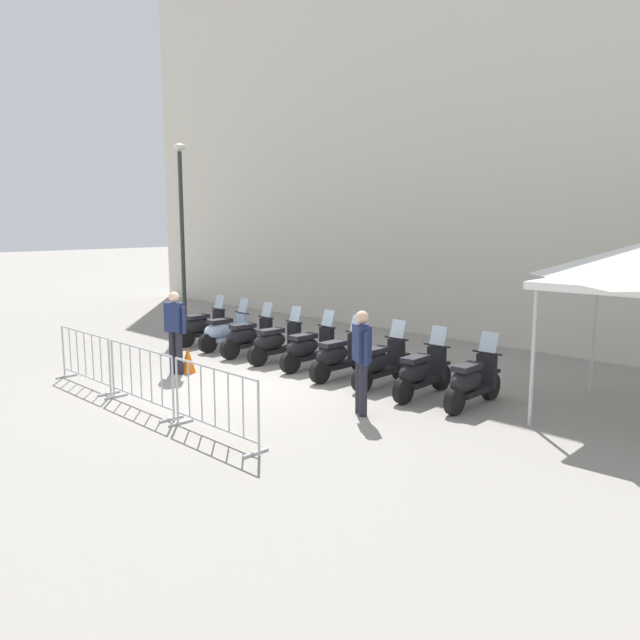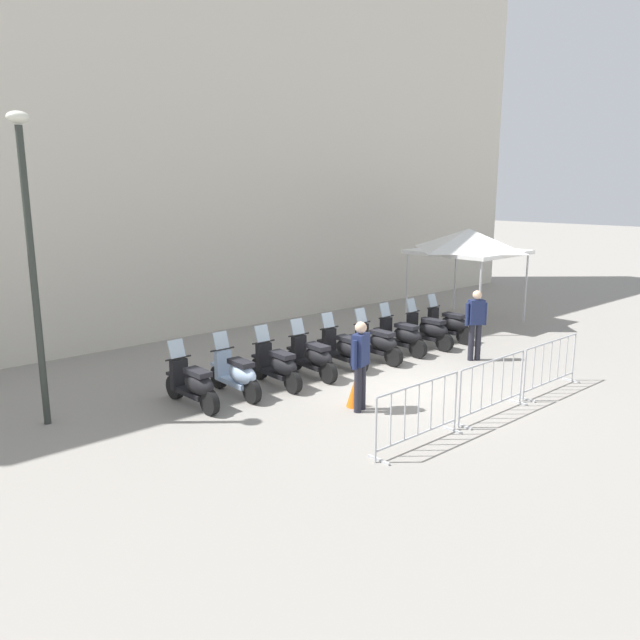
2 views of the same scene
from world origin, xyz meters
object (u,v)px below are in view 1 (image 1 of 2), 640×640
at_px(motorcycle_5, 339,357).
at_px(barrier_segment_0, 85,359).
at_px(motorcycle_3, 277,343).
at_px(motorcycle_4, 309,349).
at_px(barrier_segment_1, 141,378).
at_px(motorcycle_2, 249,337).
at_px(officer_mid_plaza, 362,356).
at_px(motorcycle_7, 421,373).
at_px(motorcycle_6, 380,364).
at_px(traffic_cone, 188,360).
at_px(motorcycle_0, 203,327).
at_px(barrier_segment_2, 215,404).
at_px(motorcycle_1, 226,332).
at_px(officer_near_row_end, 175,328).
at_px(street_lamp, 182,218).
at_px(motorcycle_8, 472,382).

distance_m(motorcycle_5, barrier_segment_0, 4.96).
relative_size(motorcycle_3, motorcycle_4, 1.00).
bearing_deg(barrier_segment_1, motorcycle_2, 114.77).
bearing_deg(officer_mid_plaza, motorcycle_7, 84.32).
distance_m(motorcycle_6, barrier_segment_0, 5.70).
bearing_deg(traffic_cone, motorcycle_7, 20.61).
relative_size(motorcycle_0, motorcycle_7, 1.00).
bearing_deg(motorcycle_5, barrier_segment_2, -75.74).
height_order(barrier_segment_2, officer_mid_plaza, officer_mid_plaza).
bearing_deg(traffic_cone, motorcycle_2, 98.80).
height_order(motorcycle_1, motorcycle_5, same).
bearing_deg(officer_near_row_end, barrier_segment_0, -105.53).
relative_size(motorcycle_1, barrier_segment_1, 0.85).
bearing_deg(barrier_segment_0, barrier_segment_2, -2.05).
xyz_separation_m(motorcycle_4, traffic_cone, (-1.68, -1.95, -0.18)).
xyz_separation_m(motorcycle_3, motorcycle_6, (2.98, -0.08, 0.00)).
bearing_deg(motorcycle_4, barrier_segment_1, -92.01).
distance_m(motorcycle_3, barrier_segment_0, 4.09).
xyz_separation_m(barrier_segment_2, street_lamp, (-8.29, 5.31, 2.74)).
relative_size(motorcycle_0, motorcycle_5, 1.00).
bearing_deg(motorcycle_1, motorcycle_6, -2.47).
bearing_deg(officer_mid_plaza, motorcycle_2, 160.32).
bearing_deg(motorcycle_7, officer_mid_plaza, -95.68).
distance_m(motorcycle_3, officer_mid_plaza, 4.21).
bearing_deg(street_lamp, motorcycle_1, -18.79).
bearing_deg(motorcycle_8, motorcycle_4, 177.83).
xyz_separation_m(motorcycle_1, motorcycle_4, (2.97, -0.11, 0.00)).
relative_size(motorcycle_7, motorcycle_8, 1.00).
height_order(officer_near_row_end, officer_mid_plaza, same).
bearing_deg(motorcycle_5, barrier_segment_0, -130.93).
distance_m(motorcycle_4, officer_near_row_end, 2.85).
bearing_deg(barrier_segment_2, motorcycle_1, 139.86).
xyz_separation_m(officer_mid_plaza, traffic_cone, (-4.50, -0.23, -0.71)).
bearing_deg(motorcycle_3, barrier_segment_2, -53.68).
height_order(motorcycle_3, motorcycle_8, same).
relative_size(motorcycle_0, barrier_segment_0, 0.85).
xyz_separation_m(motorcycle_3, officer_mid_plaza, (3.81, -1.69, 0.53)).
xyz_separation_m(barrier_segment_0, street_lamp, (-4.06, 5.16, 2.74)).
height_order(motorcycle_1, motorcycle_2, same).
bearing_deg(motorcycle_1, barrier_segment_0, -79.98).
bearing_deg(motorcycle_6, officer_near_row_end, -151.22).
bearing_deg(motorcycle_8, motorcycle_2, 178.53).
height_order(motorcycle_3, barrier_segment_2, motorcycle_3).
bearing_deg(street_lamp, officer_near_row_end, -36.96).
bearing_deg(motorcycle_8, motorcycle_5, -179.64).
bearing_deg(motorcycle_5, barrier_segment_1, -106.46).
bearing_deg(motorcycle_5, motorcycle_8, 0.36).
bearing_deg(motorcycle_7, motorcycle_3, 177.53).
distance_m(motorcycle_6, motorcycle_8, 1.98).
relative_size(motorcycle_7, traffic_cone, 3.13).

